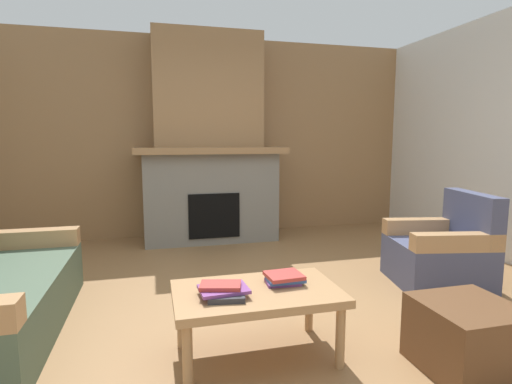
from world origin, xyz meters
name	(u,v)px	position (x,y,z in m)	size (l,w,h in m)	color
ground	(261,324)	(0.00, 0.00, 0.00)	(9.00, 9.00, 0.00)	olive
wall_back_wood_panel	(205,138)	(0.00, 3.00, 1.35)	(6.00, 0.12, 2.70)	#997047
fireplace	(209,152)	(0.00, 2.62, 1.16)	(1.90, 0.82, 2.70)	gray
armchair	(442,253)	(1.83, 0.38, 0.29)	(0.89, 0.89, 0.85)	#474C6B
coffee_table	(257,298)	(-0.14, -0.40, 0.38)	(1.00, 0.60, 0.43)	tan
ottoman	(467,337)	(1.00, -0.85, 0.20)	(0.52, 0.52, 0.40)	brown
book_stack_near_edge	(224,291)	(-0.35, -0.46, 0.47)	(0.29, 0.25, 0.07)	#2D2D33
book_stack_center	(284,278)	(0.05, -0.35, 0.46)	(0.24, 0.21, 0.06)	#7A3D84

